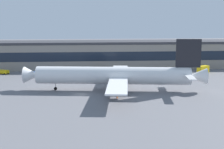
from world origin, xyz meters
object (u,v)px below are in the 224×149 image
at_px(crew_van, 184,71).
at_px(belt_loader, 35,74).
at_px(airliner, 116,76).
at_px(baggage_tug, 98,70).
at_px(traffic_cone_0, 117,97).
at_px(stair_truck, 203,69).
at_px(pushback_tractor, 3,72).
at_px(follow_me_car, 204,68).

bearing_deg(crew_van, belt_loader, -179.77).
bearing_deg(belt_loader, airliner, -44.52).
height_order(baggage_tug, crew_van, crew_van).
bearing_deg(traffic_cone_0, stair_truck, 44.62).
distance_m(stair_truck, crew_van, 8.98).
bearing_deg(stair_truck, pushback_tractor, 175.75).
relative_size(belt_loader, stair_truck, 1.06).
bearing_deg(airliner, belt_loader, 135.48).
distance_m(stair_truck, traffic_cone_0, 60.93).
xyz_separation_m(belt_loader, traffic_cone_0, (31.28, -41.94, -0.80)).
bearing_deg(crew_van, stair_truck, 3.68).
bearing_deg(follow_me_car, stair_truck, -111.80).
xyz_separation_m(crew_van, traffic_cone_0, (-34.40, -42.21, -1.11)).
bearing_deg(stair_truck, belt_loader, -179.35).
relative_size(baggage_tug, belt_loader, 0.59).
distance_m(belt_loader, follow_me_car, 78.66).
xyz_separation_m(baggage_tug, stair_truck, (47.14, -7.01, 0.89)).
height_order(pushback_tractor, baggage_tug, baggage_tug).
xyz_separation_m(belt_loader, stair_truck, (74.62, 0.84, 0.83)).
relative_size(stair_truck, crew_van, 1.13).
bearing_deg(follow_me_car, baggage_tug, -178.14).
height_order(stair_truck, crew_van, stair_truck).
distance_m(crew_van, traffic_cone_0, 54.46).
relative_size(pushback_tractor, crew_van, 0.97).
relative_size(airliner, pushback_tractor, 11.47).
bearing_deg(stair_truck, airliner, -143.12).
height_order(follow_me_car, stair_truck, stair_truck).
distance_m(airliner, baggage_tug, 39.59).
distance_m(baggage_tug, belt_loader, 28.58).
distance_m(airliner, belt_loader, 44.81).
height_order(belt_loader, traffic_cone_0, belt_loader).
height_order(belt_loader, follow_me_car, belt_loader).
bearing_deg(baggage_tug, pushback_tractor, -179.55).
distance_m(airliner, stair_truck, 53.63).
bearing_deg(airliner, stair_truck, 36.88).
bearing_deg(belt_loader, stair_truck, 0.65).
xyz_separation_m(airliner, stair_truck, (42.81, 32.12, -3.33)).
bearing_deg(follow_me_car, airliner, -138.62).
xyz_separation_m(airliner, traffic_cone_0, (-0.53, -10.66, -4.96)).
bearing_deg(crew_van, baggage_tug, 168.77).
height_order(baggage_tug, belt_loader, belt_loader).
bearing_deg(belt_loader, traffic_cone_0, -53.29).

